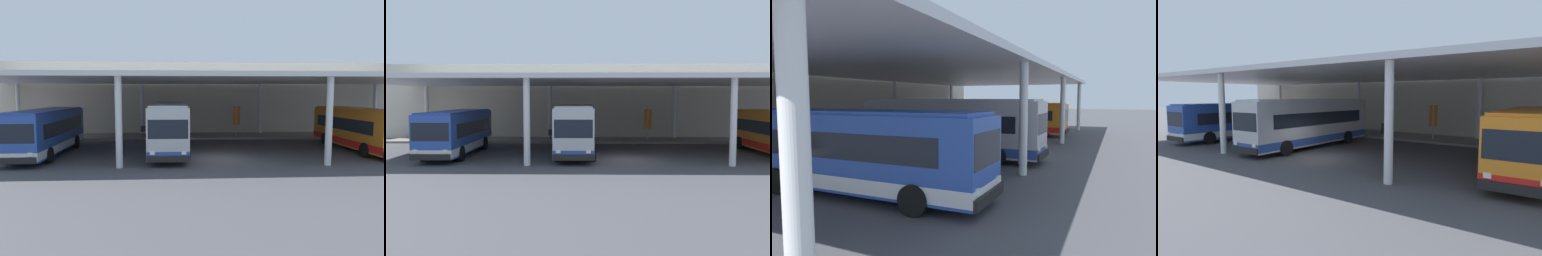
# 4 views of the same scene
# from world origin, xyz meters

# --- Properties ---
(ground_plane) EXTENTS (200.00, 200.00, 0.00)m
(ground_plane) POSITION_xyz_m (0.00, 0.00, 0.00)
(ground_plane) COLOR #47474C
(platform_kerb) EXTENTS (42.00, 4.50, 0.18)m
(platform_kerb) POSITION_xyz_m (0.00, 11.75, 0.09)
(platform_kerb) COLOR gray
(platform_kerb) RESTS_ON ground
(station_building_facade) EXTENTS (48.00, 1.60, 7.53)m
(station_building_facade) POSITION_xyz_m (0.00, 15.00, 3.77)
(station_building_facade) COLOR beige
(station_building_facade) RESTS_ON ground
(canopy_shelter) EXTENTS (40.00, 17.00, 5.55)m
(canopy_shelter) POSITION_xyz_m (0.00, 5.50, 5.31)
(canopy_shelter) COLOR silver
(canopy_shelter) RESTS_ON ground
(bus_nearest_bay) EXTENTS (2.75, 10.54, 3.17)m
(bus_nearest_bay) POSITION_xyz_m (-11.89, 2.32, 1.66)
(bus_nearest_bay) COLOR #284CA8
(bus_nearest_bay) RESTS_ON ground
(bus_second_bay) EXTENTS (2.80, 11.35, 3.57)m
(bus_second_bay) POSITION_xyz_m (-3.30, 2.75, 1.84)
(bus_second_bay) COLOR #B7B7BC
(bus_second_bay) RESTS_ON ground
(bus_middle_bay) EXTENTS (2.75, 10.54, 3.17)m
(bus_middle_bay) POSITION_xyz_m (10.99, 3.01, 1.66)
(bus_middle_bay) COLOR orange
(bus_middle_bay) RESTS_ON ground
(bench_waiting) EXTENTS (1.80, 0.45, 0.92)m
(bench_waiting) POSITION_xyz_m (-5.30, 11.82, 0.66)
(bench_waiting) COLOR #383D47
(bench_waiting) RESTS_ON platform_kerb
(trash_bin) EXTENTS (0.52, 0.52, 0.98)m
(trash_bin) POSITION_xyz_m (-2.16, 12.00, 0.68)
(trash_bin) COLOR #33383D
(trash_bin) RESTS_ON platform_kerb
(banner_sign) EXTENTS (0.70, 0.12, 3.20)m
(banner_sign) POSITION_xyz_m (3.16, 10.94, 1.98)
(banner_sign) COLOR #B2B2B7
(banner_sign) RESTS_ON platform_kerb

